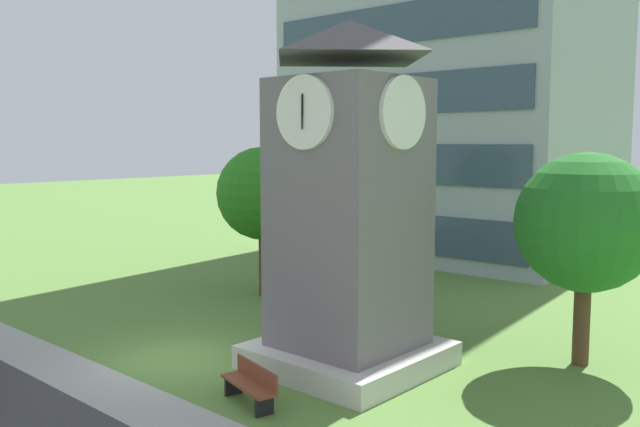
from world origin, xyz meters
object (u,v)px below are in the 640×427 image
object	(u,v)px
park_bench	(251,384)
tree_near_tower	(586,223)
clock_tower	(349,218)
tree_streetside	(263,194)

from	to	relation	value
park_bench	tree_near_tower	world-z (taller)	tree_near_tower
park_bench	tree_near_tower	size ratio (longest dim) A/B	0.34
clock_tower	tree_near_tower	bearing A→B (deg)	43.51
clock_tower	tree_streetside	world-z (taller)	clock_tower
clock_tower	tree_streetside	distance (m)	8.54
park_bench	tree_streetside	xyz separation A→B (m)	(-7.50, 7.44, 3.41)
park_bench	tree_streetside	size ratio (longest dim) A/B	0.33
clock_tower	tree_near_tower	size ratio (longest dim) A/B	1.58
clock_tower	park_bench	size ratio (longest dim) A/B	4.71
clock_tower	park_bench	xyz separation A→B (m)	(-0.01, -3.37, -3.41)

